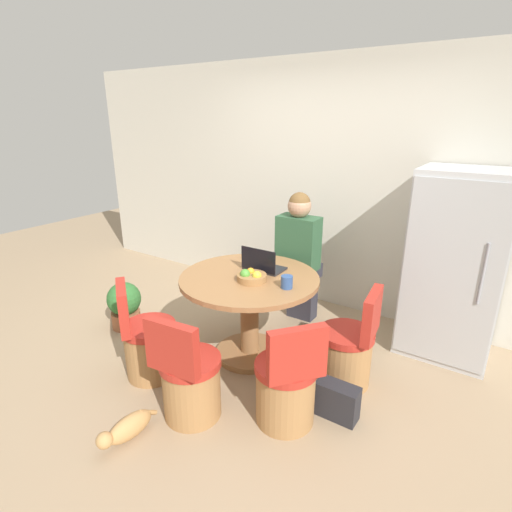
{
  "coord_description": "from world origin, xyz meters",
  "views": [
    {
      "loc": [
        1.67,
        -2.24,
        2.01
      ],
      "look_at": [
        -0.08,
        0.38,
        0.9
      ],
      "focal_mm": 28.0,
      "sensor_mm": 36.0,
      "label": 1
    }
  ],
  "objects_px": {
    "dining_table": "(249,301)",
    "chair_right_side": "(348,352)",
    "refrigerator": "(456,266)",
    "person_seated": "(300,252)",
    "laptop": "(263,265)",
    "fruit_bowl": "(251,277)",
    "chair_near_left_corner": "(148,345)",
    "potted_plant": "(125,304)",
    "handbag": "(337,401)",
    "chair_near_right_corner": "(287,388)",
    "cat": "(127,428)",
    "chair_near_camera": "(190,382)"
  },
  "relations": [
    {
      "from": "chair_near_left_corner",
      "to": "refrigerator",
      "type": "bearing_deg",
      "value": -101.05
    },
    {
      "from": "chair_near_left_corner",
      "to": "handbag",
      "type": "relative_size",
      "value": 2.7
    },
    {
      "from": "chair_near_right_corner",
      "to": "fruit_bowl",
      "type": "bearing_deg",
      "value": -89.11
    },
    {
      "from": "chair_near_left_corner",
      "to": "chair_near_right_corner",
      "type": "height_order",
      "value": "same"
    },
    {
      "from": "chair_near_left_corner",
      "to": "chair_near_right_corner",
      "type": "relative_size",
      "value": 1.0
    },
    {
      "from": "handbag",
      "to": "person_seated",
      "type": "bearing_deg",
      "value": 129.22
    },
    {
      "from": "refrigerator",
      "to": "potted_plant",
      "type": "height_order",
      "value": "refrigerator"
    },
    {
      "from": "dining_table",
      "to": "chair_right_side",
      "type": "xyz_separation_m",
      "value": [
        0.86,
        0.1,
        -0.25
      ]
    },
    {
      "from": "chair_near_camera",
      "to": "handbag",
      "type": "height_order",
      "value": "chair_near_camera"
    },
    {
      "from": "dining_table",
      "to": "fruit_bowl",
      "type": "relative_size",
      "value": 4.83
    },
    {
      "from": "person_seated",
      "to": "handbag",
      "type": "distance_m",
      "value": 1.55
    },
    {
      "from": "chair_near_right_corner",
      "to": "potted_plant",
      "type": "relative_size",
      "value": 1.72
    },
    {
      "from": "cat",
      "to": "chair_right_side",
      "type": "bearing_deg",
      "value": 148.43
    },
    {
      "from": "chair_near_camera",
      "to": "potted_plant",
      "type": "distance_m",
      "value": 1.53
    },
    {
      "from": "handbag",
      "to": "refrigerator",
      "type": "bearing_deg",
      "value": 71.18
    },
    {
      "from": "chair_near_left_corner",
      "to": "potted_plant",
      "type": "bearing_deg",
      "value": 9.51
    },
    {
      "from": "chair_near_right_corner",
      "to": "fruit_bowl",
      "type": "distance_m",
      "value": 0.92
    },
    {
      "from": "laptop",
      "to": "dining_table",
      "type": "bearing_deg",
      "value": 84.56
    },
    {
      "from": "refrigerator",
      "to": "handbag",
      "type": "relative_size",
      "value": 5.42
    },
    {
      "from": "dining_table",
      "to": "potted_plant",
      "type": "relative_size",
      "value": 2.47
    },
    {
      "from": "chair_near_left_corner",
      "to": "dining_table",
      "type": "bearing_deg",
      "value": -90.0
    },
    {
      "from": "person_seated",
      "to": "handbag",
      "type": "relative_size",
      "value": 4.49
    },
    {
      "from": "chair_near_right_corner",
      "to": "laptop",
      "type": "relative_size",
      "value": 2.41
    },
    {
      "from": "refrigerator",
      "to": "person_seated",
      "type": "bearing_deg",
      "value": -170.0
    },
    {
      "from": "chair_near_right_corner",
      "to": "handbag",
      "type": "height_order",
      "value": "chair_near_right_corner"
    },
    {
      "from": "dining_table",
      "to": "potted_plant",
      "type": "xyz_separation_m",
      "value": [
        -1.32,
        -0.27,
        -0.28
      ]
    },
    {
      "from": "dining_table",
      "to": "fruit_bowl",
      "type": "distance_m",
      "value": 0.28
    },
    {
      "from": "cat",
      "to": "handbag",
      "type": "distance_m",
      "value": 1.43
    },
    {
      "from": "cat",
      "to": "refrigerator",
      "type": "bearing_deg",
      "value": 150.41
    },
    {
      "from": "chair_near_right_corner",
      "to": "laptop",
      "type": "distance_m",
      "value": 1.1
    },
    {
      "from": "dining_table",
      "to": "cat",
      "type": "bearing_deg",
      "value": -94.94
    },
    {
      "from": "chair_near_camera",
      "to": "person_seated",
      "type": "bearing_deg",
      "value": -94.47
    },
    {
      "from": "laptop",
      "to": "refrigerator",
      "type": "bearing_deg",
      "value": -148.06
    },
    {
      "from": "chair_near_camera",
      "to": "fruit_bowl",
      "type": "xyz_separation_m",
      "value": [
        -0.02,
        0.79,
        0.51
      ]
    },
    {
      "from": "person_seated",
      "to": "cat",
      "type": "bearing_deg",
      "value": 85.65
    },
    {
      "from": "potted_plant",
      "to": "chair_near_camera",
      "type": "bearing_deg",
      "value": -22.57
    },
    {
      "from": "chair_near_left_corner",
      "to": "laptop",
      "type": "bearing_deg",
      "value": -84.78
    },
    {
      "from": "chair_right_side",
      "to": "chair_near_camera",
      "type": "height_order",
      "value": "same"
    },
    {
      "from": "chair_near_left_corner",
      "to": "person_seated",
      "type": "bearing_deg",
      "value": -73.84
    },
    {
      "from": "laptop",
      "to": "person_seated",
      "type": "bearing_deg",
      "value": -92.85
    },
    {
      "from": "refrigerator",
      "to": "chair_right_side",
      "type": "distance_m",
      "value": 1.21
    },
    {
      "from": "cat",
      "to": "potted_plant",
      "type": "distance_m",
      "value": 1.57
    },
    {
      "from": "cat",
      "to": "potted_plant",
      "type": "relative_size",
      "value": 0.97
    },
    {
      "from": "potted_plant",
      "to": "refrigerator",
      "type": "bearing_deg",
      "value": 25.74
    },
    {
      "from": "laptop",
      "to": "fruit_bowl",
      "type": "distance_m",
      "value": 0.25
    },
    {
      "from": "refrigerator",
      "to": "person_seated",
      "type": "xyz_separation_m",
      "value": [
        -1.36,
        -0.24,
        -0.06
      ]
    },
    {
      "from": "chair_right_side",
      "to": "handbag",
      "type": "height_order",
      "value": "chair_right_side"
    },
    {
      "from": "handbag",
      "to": "dining_table",
      "type": "bearing_deg",
      "value": 162.46
    },
    {
      "from": "person_seated",
      "to": "laptop",
      "type": "bearing_deg",
      "value": 87.15
    },
    {
      "from": "dining_table",
      "to": "chair_near_camera",
      "type": "distance_m",
      "value": 0.9
    }
  ]
}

